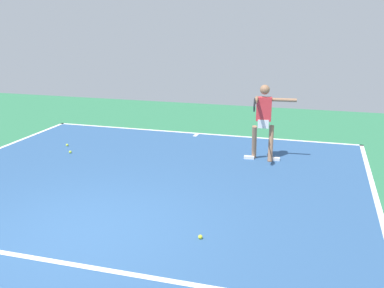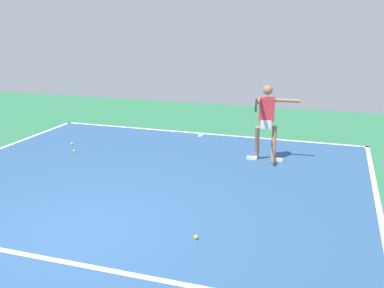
# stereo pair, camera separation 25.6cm
# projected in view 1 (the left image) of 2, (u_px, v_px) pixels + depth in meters

# --- Properties ---
(ground_plane) EXTENTS (22.00, 22.00, 0.00)m
(ground_plane) POSITION_uv_depth(u_px,v_px,m) (86.00, 232.00, 6.87)
(ground_plane) COLOR #2D754C
(court_surface) EXTENTS (9.02, 12.95, 0.00)m
(court_surface) POSITION_uv_depth(u_px,v_px,m) (86.00, 232.00, 6.87)
(court_surface) COLOR #2D5484
(court_surface) RESTS_ON ground_plane
(court_line_baseline_near) EXTENTS (9.02, 0.10, 0.01)m
(court_line_baseline_near) POSITION_uv_depth(u_px,v_px,m) (198.00, 133.00, 12.81)
(court_line_baseline_near) COLOR white
(court_line_baseline_near) RESTS_ON ground_plane
(court_line_service) EXTENTS (6.76, 0.10, 0.01)m
(court_line_service) POSITION_uv_depth(u_px,v_px,m) (53.00, 261.00, 6.04)
(court_line_service) COLOR white
(court_line_service) RESTS_ON ground_plane
(court_line_centre_mark) EXTENTS (0.10, 0.30, 0.01)m
(court_line_centre_mark) POSITION_uv_depth(u_px,v_px,m) (196.00, 135.00, 12.62)
(court_line_centre_mark) COLOR white
(court_line_centre_mark) RESTS_ON ground_plane
(tennis_player) EXTENTS (1.14, 1.24, 1.78)m
(tennis_player) POSITION_uv_depth(u_px,v_px,m) (264.00, 117.00, 10.11)
(tennis_player) COLOR #9E7051
(tennis_player) RESTS_ON ground_plane
(tennis_ball_near_service_line) EXTENTS (0.07, 0.07, 0.07)m
(tennis_ball_near_service_line) POSITION_uv_depth(u_px,v_px,m) (70.00, 152.00, 10.90)
(tennis_ball_near_service_line) COLOR #C6E53D
(tennis_ball_near_service_line) RESTS_ON ground_plane
(tennis_ball_far_corner) EXTENTS (0.07, 0.07, 0.07)m
(tennis_ball_far_corner) POSITION_uv_depth(u_px,v_px,m) (67.00, 145.00, 11.51)
(tennis_ball_far_corner) COLOR #C6E53D
(tennis_ball_far_corner) RESTS_ON ground_plane
(tennis_ball_centre_court) EXTENTS (0.07, 0.07, 0.07)m
(tennis_ball_centre_court) POSITION_uv_depth(u_px,v_px,m) (200.00, 237.00, 6.65)
(tennis_ball_centre_court) COLOR yellow
(tennis_ball_centre_court) RESTS_ON ground_plane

